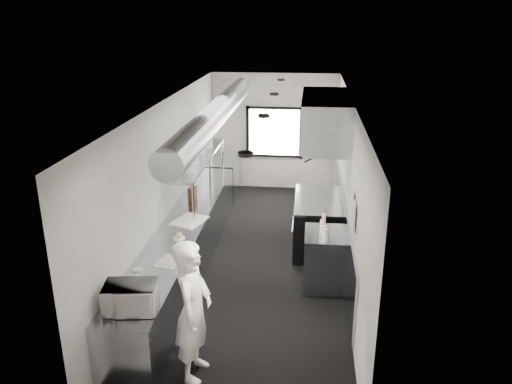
% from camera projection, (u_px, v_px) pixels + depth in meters
% --- Properties ---
extents(floor, '(3.00, 8.00, 0.01)m').
position_uv_depth(floor, '(257.00, 261.00, 8.88)').
color(floor, black).
rests_on(floor, ground).
extents(ceiling, '(3.00, 8.00, 0.01)m').
position_uv_depth(ceiling, '(257.00, 102.00, 7.94)').
color(ceiling, white).
rests_on(ceiling, wall_back).
extents(wall_back, '(3.00, 0.02, 2.80)m').
position_uv_depth(wall_back, '(274.00, 132.00, 12.15)').
color(wall_back, silver).
rests_on(wall_back, floor).
extents(wall_front, '(3.00, 0.02, 2.80)m').
position_uv_depth(wall_front, '(212.00, 325.00, 4.66)').
color(wall_front, silver).
rests_on(wall_front, floor).
extents(wall_left, '(0.02, 8.00, 2.80)m').
position_uv_depth(wall_left, '(169.00, 183.00, 8.56)').
color(wall_left, silver).
rests_on(wall_left, floor).
extents(wall_right, '(0.02, 8.00, 2.80)m').
position_uv_depth(wall_right, '(348.00, 189.00, 8.26)').
color(wall_right, silver).
rests_on(wall_right, floor).
extents(wall_cladding, '(0.03, 5.50, 1.10)m').
position_uv_depth(wall_cladding, '(343.00, 229.00, 8.83)').
color(wall_cladding, '#9398A1').
rests_on(wall_cladding, wall_right).
extents(hvac_duct, '(0.40, 6.40, 0.40)m').
position_uv_depth(hvac_duct, '(218.00, 112.00, 8.47)').
color(hvac_duct, gray).
rests_on(hvac_duct, ceiling).
extents(service_window, '(1.36, 0.05, 1.25)m').
position_uv_depth(service_window, '(274.00, 132.00, 12.12)').
color(service_window, white).
rests_on(service_window, wall_back).
extents(exhaust_hood, '(0.81, 2.20, 0.88)m').
position_uv_depth(exhaust_hood, '(325.00, 120.00, 8.62)').
color(exhaust_hood, '#9398A1').
rests_on(exhaust_hood, ceiling).
extents(prep_counter, '(0.70, 6.00, 0.90)m').
position_uv_depth(prep_counter, '(185.00, 247.00, 8.37)').
color(prep_counter, '#9398A1').
rests_on(prep_counter, floor).
extents(pass_shelf, '(0.45, 3.00, 0.68)m').
position_uv_depth(pass_shelf, '(199.00, 159.00, 9.42)').
color(pass_shelf, '#9398A1').
rests_on(pass_shelf, prep_counter).
extents(range, '(0.88, 1.60, 0.94)m').
position_uv_depth(range, '(317.00, 223.00, 9.27)').
color(range, black).
rests_on(range, floor).
extents(bottle_station, '(0.65, 0.80, 0.90)m').
position_uv_depth(bottle_station, '(325.00, 259.00, 7.96)').
color(bottle_station, '#9398A1').
rests_on(bottle_station, floor).
extents(far_work_table, '(0.70, 1.20, 0.90)m').
position_uv_depth(far_work_table, '(222.00, 178.00, 11.84)').
color(far_work_table, '#9398A1').
rests_on(far_work_table, floor).
extents(notice_sheet_a, '(0.02, 0.28, 0.38)m').
position_uv_depth(notice_sheet_a, '(352.00, 203.00, 7.07)').
color(notice_sheet_a, beige).
rests_on(notice_sheet_a, wall_right).
extents(notice_sheet_b, '(0.02, 0.28, 0.38)m').
position_uv_depth(notice_sheet_b, '(354.00, 216.00, 6.76)').
color(notice_sheet_b, beige).
rests_on(notice_sheet_b, wall_right).
extents(line_cook, '(0.45, 0.66, 1.76)m').
position_uv_depth(line_cook, '(193.00, 310.00, 5.83)').
color(line_cook, white).
rests_on(line_cook, floor).
extents(microwave, '(0.60, 0.49, 0.33)m').
position_uv_depth(microwave, '(131.00, 297.00, 5.74)').
color(microwave, white).
rests_on(microwave, prep_counter).
extents(deli_tub_a, '(0.14, 0.14, 0.09)m').
position_uv_depth(deli_tub_a, '(136.00, 279.00, 6.37)').
color(deli_tub_a, '#ADB7A9').
rests_on(deli_tub_a, prep_counter).
extents(deli_tub_b, '(0.17, 0.17, 0.10)m').
position_uv_depth(deli_tub_b, '(138.00, 272.00, 6.54)').
color(deli_tub_b, '#ADB7A9').
rests_on(deli_tub_b, prep_counter).
extents(newspaper, '(0.39, 0.45, 0.01)m').
position_uv_depth(newspaper, '(169.00, 262.00, 6.90)').
color(newspaper, white).
rests_on(newspaper, prep_counter).
extents(small_plate, '(0.22, 0.22, 0.02)m').
position_uv_depth(small_plate, '(179.00, 238.00, 7.61)').
color(small_plate, white).
rests_on(small_plate, prep_counter).
extents(pastry, '(0.09, 0.09, 0.09)m').
position_uv_depth(pastry, '(179.00, 235.00, 7.59)').
color(pastry, '#D6C670').
rests_on(pastry, small_plate).
extents(cutting_board, '(0.60, 0.69, 0.02)m').
position_uv_depth(cutting_board, '(189.00, 221.00, 8.25)').
color(cutting_board, white).
rests_on(cutting_board, prep_counter).
extents(knife_block, '(0.13, 0.22, 0.23)m').
position_uv_depth(knife_block, '(192.00, 193.00, 9.18)').
color(knife_block, brown).
rests_on(knife_block, prep_counter).
extents(plate_stack_a, '(0.29, 0.29, 0.31)m').
position_uv_depth(plate_stack_a, '(189.00, 162.00, 8.56)').
color(plate_stack_a, white).
rests_on(plate_stack_a, pass_shelf).
extents(plate_stack_b, '(0.26, 0.26, 0.30)m').
position_uv_depth(plate_stack_b, '(193.00, 155.00, 8.99)').
color(plate_stack_b, white).
rests_on(plate_stack_b, pass_shelf).
extents(plate_stack_c, '(0.24, 0.24, 0.31)m').
position_uv_depth(plate_stack_c, '(200.00, 146.00, 9.62)').
color(plate_stack_c, white).
rests_on(plate_stack_c, pass_shelf).
extents(plate_stack_d, '(0.24, 0.24, 0.35)m').
position_uv_depth(plate_stack_d, '(206.00, 139.00, 10.03)').
color(plate_stack_d, white).
rests_on(plate_stack_d, pass_shelf).
extents(squeeze_bottle_a, '(0.09, 0.09, 0.20)m').
position_uv_depth(squeeze_bottle_a, '(326.00, 235.00, 7.52)').
color(squeeze_bottle_a, white).
rests_on(squeeze_bottle_a, bottle_station).
extents(squeeze_bottle_b, '(0.07, 0.07, 0.20)m').
position_uv_depth(squeeze_bottle_b, '(325.00, 232.00, 7.62)').
color(squeeze_bottle_b, white).
rests_on(squeeze_bottle_b, bottle_station).
extents(squeeze_bottle_c, '(0.08, 0.08, 0.19)m').
position_uv_depth(squeeze_bottle_c, '(322.00, 227.00, 7.80)').
color(squeeze_bottle_c, white).
rests_on(squeeze_bottle_c, bottle_station).
extents(squeeze_bottle_d, '(0.07, 0.07, 0.17)m').
position_uv_depth(squeeze_bottle_d, '(322.00, 225.00, 7.89)').
color(squeeze_bottle_d, white).
rests_on(squeeze_bottle_d, bottle_station).
extents(squeeze_bottle_e, '(0.08, 0.08, 0.18)m').
position_uv_depth(squeeze_bottle_e, '(324.00, 219.00, 8.10)').
color(squeeze_bottle_e, white).
rests_on(squeeze_bottle_e, bottle_station).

